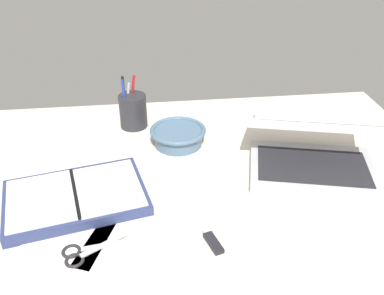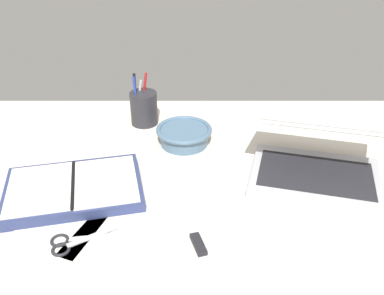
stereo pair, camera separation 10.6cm
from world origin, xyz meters
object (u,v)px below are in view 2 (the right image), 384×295
object	(u,v)px
planner	(73,189)
scissors	(69,243)
bowl	(184,135)
laptop	(317,160)
pen_cup	(143,108)

from	to	relation	value
planner	scissors	world-z (taller)	planner
bowl	planner	xyz separation A→B (cm)	(-25.82, -23.33, -1.40)
laptop	bowl	world-z (taller)	laptop
laptop	bowl	bearing A→B (deg)	168.57
laptop	planner	bearing A→B (deg)	-158.74
pen_cup	scissors	world-z (taller)	pen_cup
pen_cup	planner	bearing A→B (deg)	-110.56
laptop	scissors	bearing A→B (deg)	-142.53
laptop	scissors	world-z (taller)	laptop
laptop	pen_cup	world-z (taller)	laptop
laptop	scissors	xyz separation A→B (cm)	(-56.27, -24.33, -4.42)
bowl	pen_cup	distance (cm)	17.66
laptop	planner	distance (cm)	59.67
laptop	pen_cup	bearing A→B (deg)	162.47
pen_cup	scissors	distance (cm)	53.77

